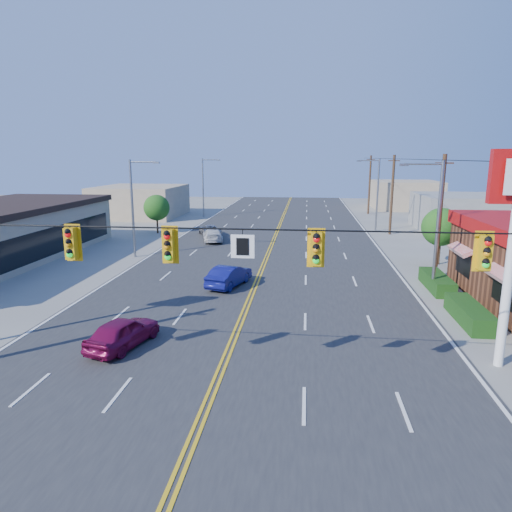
# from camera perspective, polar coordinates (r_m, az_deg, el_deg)

# --- Properties ---
(ground) EXTENTS (160.00, 160.00, 0.00)m
(ground) POSITION_cam_1_polar(r_m,az_deg,el_deg) (16.51, -5.89, -17.60)
(ground) COLOR gray
(ground) RESTS_ON ground
(road) EXTENTS (20.00, 120.00, 0.06)m
(road) POSITION_cam_1_polar(r_m,az_deg,el_deg) (35.08, 0.95, -1.18)
(road) COLOR #2D2D30
(road) RESTS_ON ground
(signal_span) EXTENTS (24.32, 0.34, 9.00)m
(signal_span) POSITION_cam_1_polar(r_m,az_deg,el_deg) (14.73, -6.76, -0.85)
(signal_span) COLOR #47301E
(signal_span) RESTS_ON ground
(streetlight_se) EXTENTS (2.55, 0.25, 8.00)m
(streetlight_se) POSITION_cam_1_polar(r_m,az_deg,el_deg) (29.23, 21.43, 4.19)
(streetlight_se) COLOR gray
(streetlight_se) RESTS_ON ground
(streetlight_ne) EXTENTS (2.55, 0.25, 8.00)m
(streetlight_ne) POSITION_cam_1_polar(r_m,az_deg,el_deg) (52.66, 14.76, 7.89)
(streetlight_ne) COLOR gray
(streetlight_ne) RESTS_ON ground
(streetlight_sw) EXTENTS (2.55, 0.25, 8.00)m
(streetlight_sw) POSITION_cam_1_polar(r_m,az_deg,el_deg) (38.76, -14.94, 6.42)
(streetlight_sw) COLOR gray
(streetlight_sw) RESTS_ON ground
(streetlight_nw) EXTENTS (2.55, 0.25, 8.00)m
(streetlight_nw) POSITION_cam_1_polar(r_m,az_deg,el_deg) (63.63, -6.46, 8.91)
(streetlight_nw) COLOR gray
(streetlight_nw) RESTS_ON ground
(utility_pole_near) EXTENTS (0.28, 0.28, 8.40)m
(utility_pole_near) POSITION_cam_1_polar(r_m,az_deg,el_deg) (33.46, 21.98, 4.53)
(utility_pole_near) COLOR #47301E
(utility_pole_near) RESTS_ON ground
(utility_pole_mid) EXTENTS (0.28, 0.28, 8.40)m
(utility_pole_mid) POSITION_cam_1_polar(r_m,az_deg,el_deg) (50.94, 16.63, 7.29)
(utility_pole_mid) COLOR #47301E
(utility_pole_mid) RESTS_ON ground
(utility_pole_far) EXTENTS (0.28, 0.28, 8.40)m
(utility_pole_far) POSITION_cam_1_polar(r_m,az_deg,el_deg) (68.68, 14.01, 8.61)
(utility_pole_far) COLOR #47301E
(utility_pole_far) RESTS_ON ground
(tree_kfc_rear) EXTENTS (2.94, 2.94, 4.41)m
(tree_kfc_rear) POSITION_cam_1_polar(r_m,az_deg,el_deg) (37.79, 22.14, 3.37)
(tree_kfc_rear) COLOR #47301E
(tree_kfc_rear) RESTS_ON ground
(tree_west) EXTENTS (2.80, 2.80, 4.20)m
(tree_west) POSITION_cam_1_polar(r_m,az_deg,el_deg) (50.91, -12.32, 5.92)
(tree_west) COLOR #47301E
(tree_west) RESTS_ON ground
(bld_east_mid) EXTENTS (12.00, 10.00, 4.00)m
(bld_east_mid) POSITION_cam_1_polar(r_m,az_deg,el_deg) (57.50, 25.48, 4.92)
(bld_east_mid) COLOR gray
(bld_east_mid) RESTS_ON ground
(bld_west_far) EXTENTS (11.00, 12.00, 4.20)m
(bld_west_far) POSITION_cam_1_polar(r_m,az_deg,el_deg) (66.44, -14.23, 6.66)
(bld_west_far) COLOR tan
(bld_west_far) RESTS_ON ground
(bld_east_far) EXTENTS (10.00, 10.00, 4.40)m
(bld_east_far) POSITION_cam_1_polar(r_m,az_deg,el_deg) (77.83, 18.17, 7.28)
(bld_east_far) COLOR tan
(bld_east_far) RESTS_ON ground
(car_magenta) EXTENTS (2.51, 4.18, 1.33)m
(car_magenta) POSITION_cam_1_polar(r_m,az_deg,el_deg) (21.02, -16.28, -9.26)
(car_magenta) COLOR maroon
(car_magenta) RESTS_ON ground
(car_blue) EXTENTS (2.57, 4.38, 1.36)m
(car_blue) POSITION_cam_1_polar(r_m,az_deg,el_deg) (29.36, -3.37, -2.58)
(car_blue) COLOR navy
(car_blue) RESTS_ON ground
(car_white) EXTENTS (2.83, 4.70, 1.27)m
(car_white) POSITION_cam_1_polar(r_m,az_deg,el_deg) (45.02, -5.43, 2.57)
(car_white) COLOR silver
(car_white) RESTS_ON ground
(car_silver) EXTENTS (3.31, 4.49, 1.13)m
(car_silver) POSITION_cam_1_polar(r_m,az_deg,el_deg) (48.61, -5.80, 3.20)
(car_silver) COLOR gray
(car_silver) RESTS_ON ground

